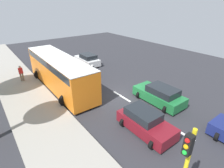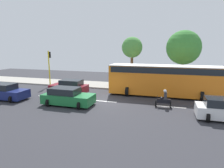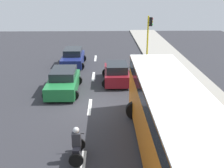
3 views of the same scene
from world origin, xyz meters
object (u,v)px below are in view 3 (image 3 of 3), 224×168
car_green (63,82)px  city_bus (171,116)px  traffic_light_corner (149,34)px  motorcycle (77,145)px  car_dark_blue (73,58)px  car_maroon (117,73)px

car_green → city_bus: 9.73m
traffic_light_corner → motorcycle: bearing=-109.6°
traffic_light_corner → car_dark_blue: bearing=176.2°
car_green → traffic_light_corner: (6.77, 6.28, 2.22)m
car_dark_blue → motorcycle: size_ratio=2.77×
car_green → car_maroon: bearing=26.6°
car_maroon → motorcycle: size_ratio=2.61×
city_bus → motorcycle: city_bus is taller
car_dark_blue → motorcycle: motorcycle is taller
car_maroon → car_green: (-3.75, -1.88, 0.00)m
motorcycle → traffic_light_corner: traffic_light_corner is taller
car_maroon → city_bus: size_ratio=0.36×
city_bus → motorcycle: bearing=-177.2°
car_maroon → city_bus: 10.00m
car_green → city_bus: (5.58, -7.89, 1.13)m
city_bus → traffic_light_corner: bearing=85.2°
car_green → motorcycle: (1.66, -8.08, -0.07)m
city_bus → motorcycle: 4.10m
car_maroon → city_bus: city_bus is taller
car_green → city_bus: bearing=-54.7°
car_maroon → traffic_light_corner: traffic_light_corner is taller
car_maroon → motorcycle: bearing=-101.8°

